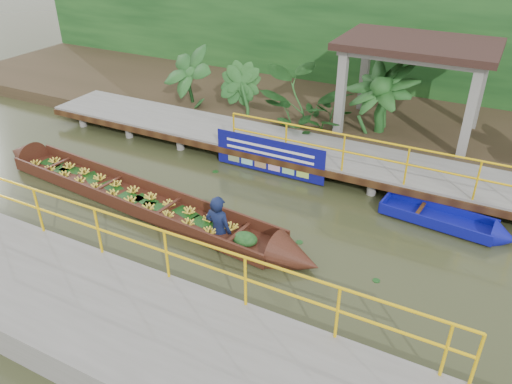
% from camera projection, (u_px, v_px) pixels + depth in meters
% --- Properties ---
extents(ground, '(80.00, 80.00, 0.00)m').
position_uv_depth(ground, '(219.00, 215.00, 12.12)').
color(ground, '#2B3118').
rests_on(ground, ground).
extents(land_strip, '(30.00, 8.00, 0.45)m').
position_uv_depth(land_strip, '(327.00, 109.00, 17.77)').
color(land_strip, '#342A1A').
rests_on(land_strip, ground).
extents(far_dock, '(16.00, 2.06, 1.66)m').
position_uv_depth(far_dock, '(280.00, 145.00, 14.51)').
color(far_dock, slate).
rests_on(far_dock, ground).
extents(near_dock, '(18.00, 2.40, 1.73)m').
position_uv_depth(near_dock, '(140.00, 335.00, 8.35)').
color(near_dock, slate).
rests_on(near_dock, ground).
extents(pavilion, '(4.40, 3.00, 3.00)m').
position_uv_depth(pavilion, '(417.00, 54.00, 14.36)').
color(pavilion, slate).
rests_on(pavilion, ground).
extents(foliage_backdrop, '(30.00, 0.80, 4.00)m').
position_uv_depth(foliage_backdrop, '(354.00, 43.00, 18.81)').
color(foliage_backdrop, '#133C17').
rests_on(foliage_backdrop, ground).
extents(vendor_boat, '(10.31, 1.99, 2.28)m').
position_uv_depth(vendor_boat, '(146.00, 198.00, 12.33)').
color(vendor_boat, '#381A0F').
rests_on(vendor_boat, ground).
extents(moored_blue_boat, '(3.10, 1.08, 0.72)m').
position_uv_depth(moored_blue_boat, '(469.00, 228.00, 11.42)').
color(moored_blue_boat, '#0C0F86').
rests_on(moored_blue_boat, ground).
extents(blue_banner, '(3.25, 0.04, 1.02)m').
position_uv_depth(blue_banner, '(269.00, 156.00, 13.69)').
color(blue_banner, navy).
rests_on(blue_banner, ground).
extents(tropical_plants, '(14.54, 1.54, 1.93)m').
position_uv_depth(tropical_plants, '(365.00, 105.00, 14.72)').
color(tropical_plants, '#133C17').
rests_on(tropical_plants, ground).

